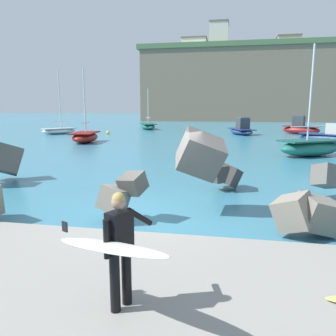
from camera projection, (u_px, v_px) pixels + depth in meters
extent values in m
plane|color=teal|center=(156.00, 217.00, 9.66)|extent=(400.00, 400.00, 0.00)
cube|color=gray|center=(108.00, 283.00, 5.77)|extent=(48.00, 4.40, 0.24)
cube|color=#605B56|center=(7.00, 159.00, 14.45)|extent=(1.61, 1.80, 1.70)
cube|color=slate|center=(318.00, 214.00, 8.15)|extent=(1.38, 1.16, 1.10)
cube|color=#3D3A38|center=(220.00, 174.00, 12.65)|extent=(0.79, 0.80, 0.72)
cube|color=#3D3A38|center=(228.00, 175.00, 12.87)|extent=(1.26, 1.26, 1.18)
cube|color=slate|center=(114.00, 199.00, 9.14)|extent=(0.94, 0.89, 0.93)
cube|color=gray|center=(294.00, 212.00, 8.10)|extent=(1.29, 1.17, 1.08)
cube|color=#4C4944|center=(133.00, 183.00, 9.19)|extent=(0.87, 0.89, 0.74)
cube|color=#605B56|center=(327.00, 176.00, 11.55)|extent=(1.10, 1.22, 1.10)
cube|color=#605B56|center=(200.00, 154.00, 9.67)|extent=(1.65, 1.59, 1.66)
cylinder|color=black|center=(127.00, 276.00, 4.90)|extent=(0.15, 0.15, 0.90)
cylinder|color=black|center=(115.00, 283.00, 4.71)|extent=(0.15, 0.15, 0.90)
cube|color=black|center=(120.00, 231.00, 4.67)|extent=(0.37, 0.44, 0.60)
sphere|color=#A87A5B|center=(119.00, 202.00, 4.59)|extent=(0.21, 0.21, 0.21)
sphere|color=tan|center=(119.00, 199.00, 4.58)|extent=(0.19, 0.19, 0.19)
cylinder|color=black|center=(140.00, 217.00, 4.92)|extent=(0.32, 0.51, 0.41)
cylinder|color=black|center=(107.00, 239.00, 4.48)|extent=(0.09, 0.09, 0.56)
ellipsoid|color=white|center=(108.00, 247.00, 4.38)|extent=(2.03, 1.26, 0.37)
cube|color=black|center=(65.00, 227.00, 4.93)|extent=(0.12, 0.07, 0.16)
ellipsoid|color=maroon|center=(85.00, 137.00, 30.72)|extent=(2.71, 4.57, 0.96)
cube|color=maroon|center=(85.00, 133.00, 30.64)|extent=(2.50, 4.21, 0.10)
cylinder|color=silver|center=(84.00, 101.00, 30.42)|extent=(0.12, 0.12, 5.86)
cylinder|color=silver|center=(85.00, 123.00, 30.79)|extent=(0.43, 2.58, 0.08)
ellipsoid|color=#1E6656|center=(148.00, 126.00, 50.52)|extent=(4.21, 6.27, 0.88)
cube|color=#164C41|center=(148.00, 124.00, 50.45)|extent=(3.88, 5.77, 0.10)
cylinder|color=silver|center=(148.00, 106.00, 49.53)|extent=(0.12, 0.12, 5.29)
cylinder|color=silver|center=(148.00, 118.00, 49.85)|extent=(1.53, 3.32, 0.08)
ellipsoid|color=white|center=(59.00, 131.00, 41.02)|extent=(4.15, 4.43, 0.72)
cube|color=#ACACAC|center=(59.00, 129.00, 40.96)|extent=(3.82, 4.08, 0.10)
cylinder|color=silver|center=(60.00, 99.00, 40.50)|extent=(0.12, 0.12, 7.30)
cylinder|color=silver|center=(61.00, 121.00, 40.99)|extent=(1.70, 1.99, 0.08)
ellipsoid|color=navy|center=(332.00, 139.00, 29.99)|extent=(5.95, 5.12, 0.86)
cube|color=navy|center=(332.00, 135.00, 29.92)|extent=(5.48, 4.71, 0.10)
ellipsoid|color=#1E6656|center=(311.00, 148.00, 21.96)|extent=(5.11, 4.14, 1.09)
cube|color=#164C41|center=(311.00, 141.00, 21.86)|extent=(4.70, 3.80, 0.10)
cylinder|color=silver|center=(311.00, 93.00, 21.18)|extent=(0.12, 0.12, 6.15)
cylinder|color=silver|center=(308.00, 127.00, 21.57)|extent=(2.50, 1.53, 0.08)
ellipsoid|color=maroon|center=(301.00, 130.00, 40.70)|extent=(4.81, 3.52, 1.02)
cube|color=maroon|center=(301.00, 126.00, 40.61)|extent=(4.42, 3.24, 0.10)
cube|color=#33383D|center=(299.00, 121.00, 40.70)|extent=(1.67, 1.52, 1.15)
cube|color=#334C5B|center=(299.00, 116.00, 40.58)|extent=(1.50, 1.36, 0.12)
ellipsoid|color=navy|center=(241.00, 132.00, 40.28)|extent=(3.68, 5.64, 0.71)
cube|color=navy|center=(241.00, 129.00, 40.22)|extent=(3.39, 5.19, 0.10)
cube|color=#33383D|center=(243.00, 124.00, 39.72)|extent=(1.69, 1.90, 1.27)
cube|color=#334C5B|center=(243.00, 118.00, 39.59)|extent=(1.52, 1.71, 0.12)
sphere|color=yellow|center=(108.00, 133.00, 40.58)|extent=(0.44, 0.44, 0.44)
cube|color=#756651|center=(281.00, 88.00, 91.89)|extent=(73.00, 34.93, 17.56)
cube|color=#4C6B42|center=(283.00, 54.00, 90.20)|extent=(74.46, 35.63, 1.20)
cube|color=beige|center=(219.00, 36.00, 83.27)|extent=(4.66, 5.78, 5.67)
cube|color=#66564C|center=(219.00, 23.00, 82.74)|extent=(4.89, 6.07, 0.30)
cube|color=#B2ADA3|center=(287.00, 45.00, 91.06)|extent=(6.00, 7.48, 3.78)
cube|color=#66564C|center=(288.00, 38.00, 90.69)|extent=(6.30, 7.86, 0.30)
cube|color=silver|center=(195.00, 47.00, 93.40)|extent=(6.75, 7.05, 3.77)
cube|color=#66564C|center=(195.00, 39.00, 93.03)|extent=(7.09, 7.40, 0.30)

